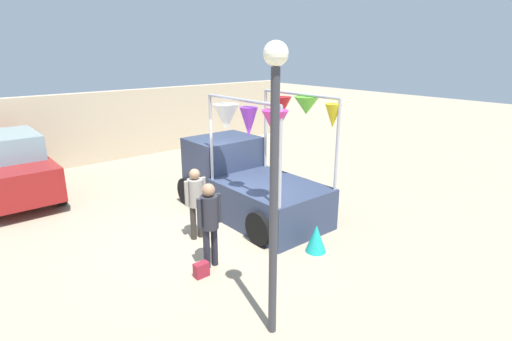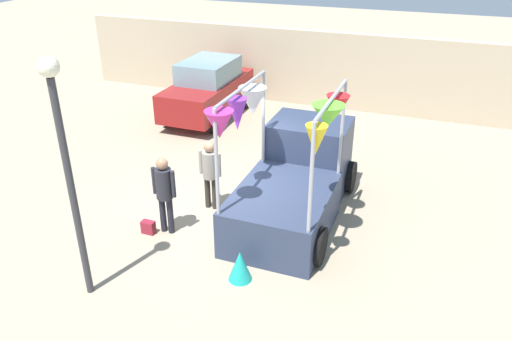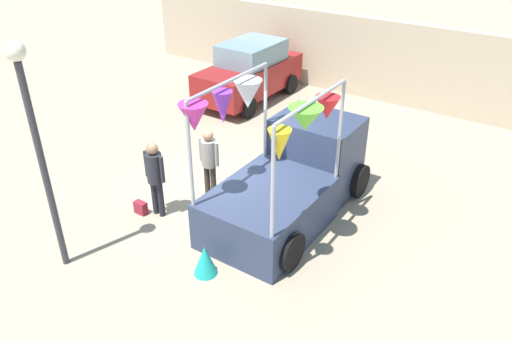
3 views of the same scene
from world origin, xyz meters
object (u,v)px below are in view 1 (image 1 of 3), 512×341
at_px(person_customer, 209,217).
at_px(parked_car, 12,167).
at_px(street_lamp, 274,158).
at_px(person_vendor, 196,197).
at_px(handbag, 201,270).
at_px(folded_kite_bundle_teal, 316,238).
at_px(vendor_truck, 245,178).

bearing_deg(person_customer, parked_car, 108.42).
bearing_deg(person_customer, street_lamp, -98.79).
relative_size(parked_car, person_vendor, 2.45).
bearing_deg(handbag, folded_kite_bundle_teal, -16.65).
xyz_separation_m(person_vendor, folded_kite_bundle_teal, (1.59, -2.14, -0.68)).
bearing_deg(folded_kite_bundle_teal, person_vendor, 126.58).
height_order(vendor_truck, handbag, vendor_truck).
xyz_separation_m(parked_car, street_lamp, (1.87, -8.80, 1.78)).
height_order(person_vendor, street_lamp, street_lamp).
relative_size(person_customer, person_vendor, 1.05).
bearing_deg(person_vendor, folded_kite_bundle_teal, -53.42).
distance_m(person_customer, person_vendor, 1.31).
bearing_deg(person_customer, folded_kite_bundle_teal, -24.17).
relative_size(parked_car, person_customer, 2.33).
xyz_separation_m(parked_car, handbag, (1.86, -6.83, -0.80)).
bearing_deg(parked_car, handbag, -74.79).
bearing_deg(handbag, parked_car, 105.21).
bearing_deg(handbag, street_lamp, -89.58).
bearing_deg(person_vendor, person_customer, -109.89).
height_order(vendor_truck, folded_kite_bundle_teal, vendor_truck).
bearing_deg(person_vendor, street_lamp, -102.93).
relative_size(person_customer, folded_kite_bundle_teal, 2.87).
distance_m(parked_car, person_customer, 6.99).
bearing_deg(folded_kite_bundle_teal, handbag, 163.35).
relative_size(person_customer, street_lamp, 0.41).
height_order(person_customer, folded_kite_bundle_teal, person_customer).
xyz_separation_m(parked_car, person_customer, (2.21, -6.63, 0.10)).
distance_m(parked_car, folded_kite_bundle_teal, 8.68).
bearing_deg(parked_car, person_vendor, -63.84).
relative_size(person_customer, handbag, 6.14).
relative_size(vendor_truck, person_customer, 2.38).
bearing_deg(person_customer, person_vendor, 70.11).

